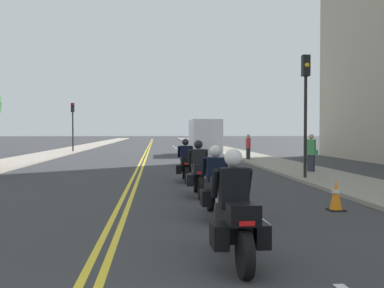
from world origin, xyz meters
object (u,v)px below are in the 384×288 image
Objects in this scene: motorcycle_0 at (235,219)px; pedestrian_1 at (248,147)px; traffic_cone_0 at (336,196)px; parked_truck at (204,139)px; traffic_light_near at (306,94)px; traffic_light_far at (73,118)px; motorcycle_2 at (199,174)px; motorcycle_3 at (186,164)px; pedestrian_2 at (311,154)px; motorcycle_1 at (216,189)px.

motorcycle_0 is 1.25× the size of pedestrian_1.
parked_truck is (-0.38, 26.59, 0.92)m from traffic_cone_0.
traffic_light_near is 0.74× the size of parked_truck.
traffic_light_far reaches higher than pedestrian_1.
motorcycle_2 is 3.96m from motorcycle_3.
pedestrian_1 is 0.26× the size of parked_truck.
motorcycle_2 is 1.25× the size of pedestrian_2.
traffic_light_far is at bearing 158.35° from parked_truck.
motorcycle_1 is (0.20, 3.52, -0.01)m from motorcycle_0.
pedestrian_2 is at bearing 66.52° from traffic_light_near.
pedestrian_2 is at bearing 64.85° from motorcycle_0.
parked_truck is (2.78, 30.82, 0.63)m from motorcycle_0.
pedestrian_1 is at bearing 89.34° from traffic_light_near.
motorcycle_3 is at bearing -97.92° from parked_truck.
motorcycle_3 is 0.49× the size of traffic_light_far.
traffic_cone_0 is (3.15, -6.65, -0.29)m from motorcycle_3.
traffic_cone_0 is at bearing -89.19° from parked_truck.
traffic_light_near reaches higher than parked_truck.
traffic_cone_0 is 0.41× the size of pedestrian_2.
traffic_light_near is at bearing 77.86° from traffic_cone_0.
motorcycle_2 is 16.20m from pedestrian_1.
motorcycle_2 is at bearing 86.78° from motorcycle_0.
pedestrian_1 is (4.72, 22.46, 0.23)m from motorcycle_0.
motorcycle_2 is at bearing 89.48° from motorcycle_1.
pedestrian_2 is at bearing 59.24° from motorcycle_1.
motorcycle_0 is at bearing -76.56° from traffic_light_far.
motorcycle_1 is at bearing 163.35° from pedestrian_1.
traffic_light_far reaches higher than parked_truck.
motorcycle_3 is 6.23m from pedestrian_2.
pedestrian_2 reaches higher than motorcycle_3.
pedestrian_2 reaches higher than traffic_cone_0.
pedestrian_1 is (4.52, 18.94, 0.23)m from motorcycle_1.
traffic_light_near is at bearing 57.41° from motorcycle_1.
motorcycle_0 is 5.29m from traffic_cone_0.
traffic_light_near is 2.82× the size of pedestrian_1.
traffic_cone_0 is (3.16, 4.24, -0.29)m from motorcycle_0.
traffic_light_near reaches higher than traffic_cone_0.
motorcycle_3 is 1.23× the size of pedestrian_2.
motorcycle_0 is 1.21× the size of pedestrian_2.
motorcycle_2 is 0.46× the size of traffic_light_near.
motorcycle_0 is at bearing -95.16° from parked_truck.
traffic_light_near reaches higher than motorcycle_0.
traffic_light_near is 11.86m from pedestrian_1.
pedestrian_1 is 0.96× the size of pedestrian_2.
pedestrian_2 is at bearing -57.13° from traffic_light_far.
motorcycle_2 reaches higher than traffic_cone_0.
pedestrian_1 is at bearing -44.26° from traffic_light_far.
motorcycle_0 is at bearing -94.98° from motorcycle_1.
motorcycle_1 is 27.43m from parked_truck.
motorcycle_3 is at bearing 179.55° from traffic_light_near.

